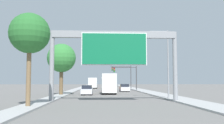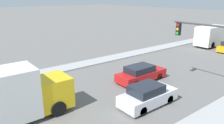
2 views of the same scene
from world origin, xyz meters
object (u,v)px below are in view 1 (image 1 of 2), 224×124
at_px(car_near_left, 87,90).
at_px(palm_tree_foreground, 30,34).
at_px(palm_tree_background, 62,58).
at_px(street_lamp_right, 165,58).
at_px(sign_gantry, 114,47).
at_px(truck_box_secondary, 109,84).
at_px(car_far_left, 105,86).
at_px(car_mid_left, 107,88).
at_px(traffic_light_near_intersection, 128,74).
at_px(car_mid_center, 124,88).
at_px(truck_box_primary, 93,83).
at_px(traffic_light_mid_block, 124,73).

relative_size(car_near_left, palm_tree_foreground, 0.57).
xyz_separation_m(palm_tree_background, street_lamp_right, (13.82, -7.77, -0.60)).
xyz_separation_m(sign_gantry, truck_box_secondary, (0.00, 16.26, -3.97)).
height_order(car_far_left, palm_tree_background, palm_tree_background).
height_order(truck_box_secondary, palm_tree_foreground, palm_tree_foreground).
height_order(sign_gantry, car_mid_left, sign_gantry).
height_order(car_far_left, traffic_light_near_intersection, traffic_light_near_intersection).
bearing_deg(car_mid_left, street_lamp_right, -74.40).
height_order(car_mid_center, truck_box_primary, truck_box_primary).
bearing_deg(sign_gantry, car_mid_left, 90.00).
bearing_deg(car_near_left, traffic_light_near_intersection, 62.89).
relative_size(sign_gantry, palm_tree_foreground, 1.72).
bearing_deg(palm_tree_foreground, car_near_left, 78.64).
xyz_separation_m(sign_gantry, car_mid_left, (0.00, 27.61, -4.98)).
bearing_deg(palm_tree_background, traffic_light_mid_block, 66.48).
bearing_deg(palm_tree_background, street_lamp_right, -29.35).
distance_m(palm_tree_foreground, street_lamp_right, 16.72).
relative_size(palm_tree_foreground, palm_tree_background, 1.00).
relative_size(palm_tree_background, street_lamp_right, 0.93).
bearing_deg(palm_tree_background, sign_gantry, -58.70).
bearing_deg(car_mid_left, truck_box_primary, 100.51).
bearing_deg(palm_tree_foreground, sign_gantry, 34.97).
distance_m(car_mid_left, palm_tree_foreground, 33.95).
xyz_separation_m(car_mid_left, traffic_light_near_intersection, (4.83, 2.52, 3.14)).
relative_size(car_mid_left, car_mid_center, 1.10).
distance_m(car_near_left, palm_tree_foreground, 20.06).
relative_size(car_mid_left, car_near_left, 1.06).
height_order(car_near_left, car_mid_center, car_mid_center).
distance_m(sign_gantry, car_far_left, 45.04).
bearing_deg(car_far_left, traffic_light_near_intersection, -71.73).
distance_m(sign_gantry, car_mid_left, 28.05).
bearing_deg(traffic_light_near_intersection, truck_box_primary, 117.00).
bearing_deg(traffic_light_mid_block, street_lamp_right, -87.51).
relative_size(sign_gantry, traffic_light_near_intersection, 2.41).
height_order(traffic_light_near_intersection, traffic_light_mid_block, traffic_light_mid_block).
bearing_deg(traffic_light_near_intersection, street_lamp_right, -86.24).
bearing_deg(sign_gantry, car_near_left, 104.19).
height_order(sign_gantry, truck_box_secondary, sign_gantry).
bearing_deg(truck_box_secondary, car_far_left, 90.00).
height_order(sign_gantry, car_near_left, sign_gantry).
distance_m(truck_box_secondary, traffic_light_near_intersection, 14.83).
bearing_deg(car_mid_center, truck_box_primary, 107.84).
relative_size(truck_box_secondary, traffic_light_near_intersection, 1.39).
relative_size(car_far_left, traffic_light_mid_block, 0.68).
height_order(traffic_light_mid_block, palm_tree_foreground, palm_tree_foreground).
height_order(traffic_light_mid_block, street_lamp_right, street_lamp_right).
xyz_separation_m(car_near_left, traffic_light_mid_block, (8.47, 26.28, 3.58)).
bearing_deg(car_near_left, street_lamp_right, -43.83).
relative_size(car_mid_left, truck_box_primary, 0.65).
xyz_separation_m(car_mid_center, traffic_light_mid_block, (1.47, 15.39, 3.56)).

